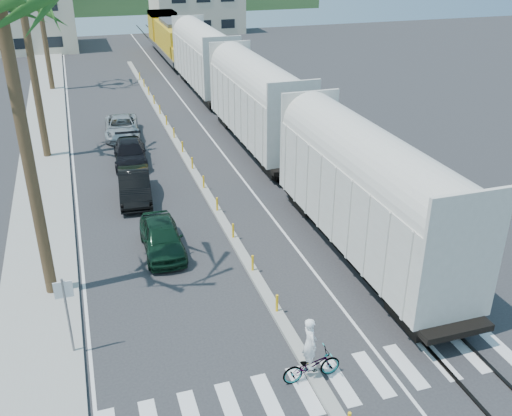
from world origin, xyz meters
The scene contains 14 objects.
ground centered at (0.00, 0.00, 0.00)m, with size 140.00×140.00×0.00m, color #28282B.
sidewalk centered at (-8.50, 25.00, 0.07)m, with size 3.00×90.00×0.15m, color gray.
rails centered at (5.00, 28.00, 0.03)m, with size 1.56×100.00×0.06m.
median centered at (0.00, 19.96, 0.09)m, with size 0.45×60.00×0.85m.
crosswalk centered at (0.00, -2.00, 0.01)m, with size 14.00×2.20×0.01m, color silver.
lane_markings centered at (-2.15, 25.00, 0.00)m, with size 9.42×90.00×0.01m.
freight_train centered at (5.00, 25.60, 2.91)m, with size 3.00×60.94×5.85m.
street_sign centered at (-7.30, 2.00, 1.97)m, with size 0.60×0.08×3.00m.
buildings centered at (-6.41, 71.66, 4.36)m, with size 38.00×27.00×10.00m.
car_lead centered at (-3.29, 7.96, 0.73)m, with size 1.78×4.30×1.46m, color black.
car_second centered at (-3.74, 14.01, 0.76)m, with size 1.98×4.75×1.53m, color black.
car_third centered at (-3.37, 19.34, 0.69)m, with size 2.27×4.89×1.38m, color black.
car_rear centered at (-3.32, 24.83, 0.69)m, with size 2.68×5.14×1.38m, color #B4B7B9.
cyclist centered at (-0.13, -1.55, 0.76)m, with size 0.84×2.00×2.34m.
Camera 1 is at (-6.10, -14.42, 12.90)m, focal length 40.00 mm.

